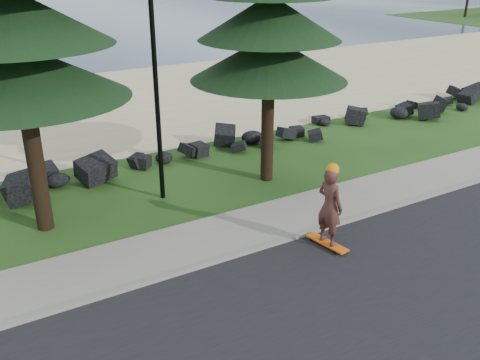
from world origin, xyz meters
The scene contains 8 objects.
ground centered at (0.00, 0.00, 0.00)m, with size 160.00×160.00×0.00m, color #224816.
road centered at (0.00, -4.50, 0.01)m, with size 160.00×7.00×0.02m, color black.
kerb centered at (0.00, -0.90, 0.05)m, with size 160.00×0.20×0.10m, color gray.
sidewalk centered at (0.00, 0.20, 0.04)m, with size 160.00×2.00×0.08m, color gray.
beach_sand centered at (0.00, 14.50, 0.01)m, with size 160.00×15.00×0.01m, color #C3B982.
seawall_boulders centered at (0.00, 5.60, 0.00)m, with size 60.00×2.40×1.10m, color black, non-canonical shape.
lamp_post centered at (0.00, 3.20, 4.13)m, with size 0.25×0.14×8.14m.
skateboarder centered at (2.43, -1.67, 1.13)m, with size 0.60×1.24×2.26m.
Camera 1 is at (-5.44, -10.72, 6.91)m, focal length 40.00 mm.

